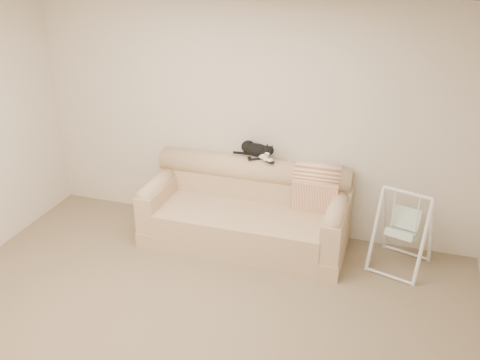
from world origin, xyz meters
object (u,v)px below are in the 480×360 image
at_px(remote_a, 256,158).
at_px(baby_swing, 403,229).
at_px(sofa, 246,212).
at_px(remote_b, 268,160).
at_px(tuxedo_cat, 257,150).

relative_size(remote_a, baby_swing, 0.21).
distance_m(sofa, remote_b, 0.62).
xyz_separation_m(remote_a, remote_b, (0.14, -0.02, -0.00)).
bearing_deg(sofa, remote_b, 49.26).
relative_size(tuxedo_cat, baby_swing, 0.57).
relative_size(sofa, remote_a, 12.29).
distance_m(sofa, remote_a, 0.60).
bearing_deg(tuxedo_cat, baby_swing, -9.37).
distance_m(tuxedo_cat, baby_swing, 1.73).
bearing_deg(sofa, baby_swing, -0.29).
bearing_deg(tuxedo_cat, remote_a, -89.81).
xyz_separation_m(remote_a, baby_swing, (1.62, -0.23, -0.48)).
height_order(remote_b, baby_swing, remote_b).
relative_size(remote_b, baby_swing, 0.19).
xyz_separation_m(remote_b, baby_swing, (1.47, -0.21, -0.48)).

